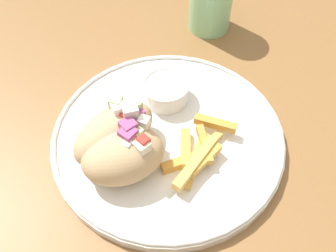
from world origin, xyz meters
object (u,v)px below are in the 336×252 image
(fries_pile, at_px, (197,153))
(pita_sandwich_far, at_px, (115,132))
(pita_sandwich_near, at_px, (124,155))
(sauce_ramekin, at_px, (166,91))
(plate, at_px, (168,137))

(fries_pile, bearing_deg, pita_sandwich_far, 146.33)
(pita_sandwich_near, bearing_deg, fries_pile, -9.76)
(pita_sandwich_near, bearing_deg, sauce_ramekin, 45.77)
(pita_sandwich_near, xyz_separation_m, pita_sandwich_far, (0.00, 0.04, 0.00))
(pita_sandwich_near, height_order, pita_sandwich_far, pita_sandwich_far)
(plate, bearing_deg, fries_pile, -68.13)
(plate, distance_m, pita_sandwich_near, 0.08)
(pita_sandwich_far, distance_m, fries_pile, 0.11)
(plate, distance_m, sauce_ramekin, 0.07)
(fries_pile, bearing_deg, pita_sandwich_near, 165.70)
(pita_sandwich_far, xyz_separation_m, sauce_ramekin, (0.09, 0.05, -0.01))
(fries_pile, distance_m, sauce_ramekin, 0.11)
(plate, xyz_separation_m, sauce_ramekin, (0.03, 0.06, 0.02))
(pita_sandwich_far, relative_size, fries_pile, 1.12)
(pita_sandwich_far, relative_size, sauce_ramekin, 1.93)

